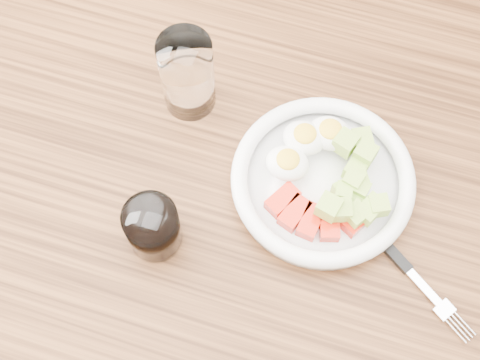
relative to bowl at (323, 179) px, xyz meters
name	(u,v)px	position (x,y,z in m)	size (l,w,h in m)	color
ground	(243,314)	(-0.09, -0.05, -0.79)	(4.00, 4.00, 0.00)	brown
dining_table	(244,222)	(-0.09, -0.05, -0.12)	(1.50, 0.90, 0.77)	brown
bowl	(323,179)	(0.00, 0.00, 0.00)	(0.25, 0.25, 0.06)	white
fork	(397,258)	(0.12, -0.07, -0.02)	(0.18, 0.13, 0.01)	black
water_glass	(187,75)	(-0.22, 0.07, 0.04)	(0.07, 0.07, 0.13)	white
coffee_glass	(153,228)	(-0.19, -0.14, 0.02)	(0.07, 0.07, 0.08)	white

